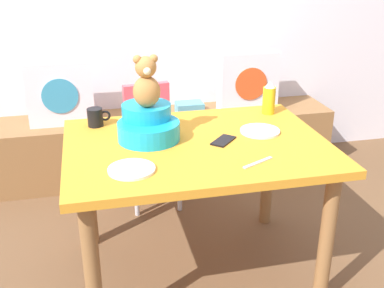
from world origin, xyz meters
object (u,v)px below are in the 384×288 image
at_px(dinner_plate_far, 260,131).
at_px(cell_phone, 223,141).
at_px(pillow_floral_left, 60,93).
at_px(infant_seat_teal, 148,124).
at_px(dinner_plate_near, 132,169).
at_px(dining_table, 197,162).
at_px(book_stack, 189,108).
at_px(highchair, 153,130).
at_px(teddy_bear, 146,83).
at_px(ketchup_bottle, 269,98).
at_px(coffee_mug, 96,117).
at_px(pillow_floral_right, 248,81).

height_order(dinner_plate_far, cell_phone, dinner_plate_far).
distance_m(pillow_floral_left, infant_seat_teal, 1.18).
height_order(dinner_plate_near, cell_phone, dinner_plate_near).
height_order(pillow_floral_left, dining_table, pillow_floral_left).
bearing_deg(book_stack, pillow_floral_left, -178.68).
bearing_deg(highchair, teddy_bear, -99.51).
relative_size(pillow_floral_left, book_stack, 2.20).
xyz_separation_m(dinner_plate_near, dinner_plate_far, (0.68, 0.30, 0.00)).
distance_m(pillow_floral_left, book_stack, 0.92).
bearing_deg(infant_seat_teal, ketchup_bottle, 16.86).
bearing_deg(pillow_floral_left, ketchup_bottle, -36.77).
relative_size(pillow_floral_left, coffee_mug, 3.67).
xyz_separation_m(book_stack, teddy_bear, (-0.45, -1.10, 0.52)).
relative_size(infant_seat_teal, teddy_bear, 1.32).
bearing_deg(dining_table, infant_seat_teal, 153.79).
distance_m(book_stack, coffee_mug, 1.15).
xyz_separation_m(pillow_floral_left, teddy_bear, (0.46, -1.08, 0.34)).
bearing_deg(highchair, ketchup_bottle, -37.25).
bearing_deg(pillow_floral_left, teddy_bear, -67.15).
xyz_separation_m(book_stack, dinner_plate_far, (0.11, -1.15, 0.25)).
relative_size(highchair, ketchup_bottle, 4.27).
xyz_separation_m(pillow_floral_right, highchair, (-0.78, -0.42, -0.16)).
relative_size(pillow_floral_right, coffee_mug, 3.67).
relative_size(pillow_floral_left, cell_phone, 3.06).
relative_size(dinner_plate_near, cell_phone, 1.39).
bearing_deg(ketchup_bottle, pillow_floral_right, 77.91).
bearing_deg(dinner_plate_near, dining_table, 35.06).
bearing_deg(ketchup_bottle, dinner_plate_far, -119.18).
bearing_deg(teddy_bear, cell_phone, -19.74).
height_order(book_stack, dining_table, dining_table).
relative_size(pillow_floral_left, teddy_bear, 1.76).
bearing_deg(cell_phone, infant_seat_teal, 23.00).
bearing_deg(pillow_floral_right, cell_phone, -114.37).
bearing_deg(coffee_mug, infant_seat_teal, -43.15).
height_order(pillow_floral_left, coffee_mug, pillow_floral_left).
height_order(infant_seat_teal, dinner_plate_near, infant_seat_teal).
distance_m(pillow_floral_right, dining_table, 1.37).
xyz_separation_m(book_stack, dinner_plate_near, (-0.57, -1.44, 0.25)).
distance_m(ketchup_bottle, dinner_plate_far, 0.31).
bearing_deg(infant_seat_teal, highchair, 80.49).
distance_m(dining_table, coffee_mug, 0.59).
height_order(highchair, ketchup_bottle, ketchup_bottle).
bearing_deg(ketchup_bottle, dining_table, -146.72).
distance_m(book_stack, ketchup_bottle, 0.98).
relative_size(dining_table, teddy_bear, 4.99).
distance_m(highchair, cell_phone, 0.85).
relative_size(teddy_bear, ketchup_bottle, 1.35).
xyz_separation_m(pillow_floral_left, coffee_mug, (0.21, -0.85, 0.11)).
distance_m(highchair, dinner_plate_near, 1.06).
distance_m(pillow_floral_right, dinner_plate_far, 1.18).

